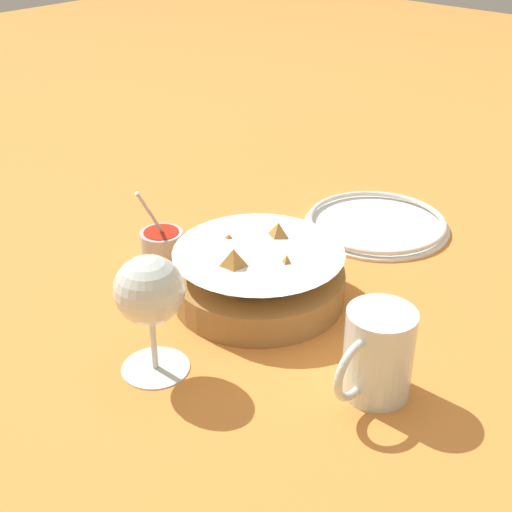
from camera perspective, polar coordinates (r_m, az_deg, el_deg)
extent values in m
plane|color=orange|center=(0.95, 1.78, -2.42)|extent=(4.00, 4.00, 0.00)
cylinder|color=olive|center=(0.92, 0.00, -2.21)|extent=(0.22, 0.22, 0.04)
cone|color=white|center=(0.91, 0.00, -1.37)|extent=(0.22, 0.22, 0.07)
cylinder|color=#3D842D|center=(0.92, 0.00, -2.10)|extent=(0.17, 0.17, 0.01)
pyramid|color=#B77A38|center=(0.87, -1.78, -1.34)|extent=(0.09, 0.09, 0.07)
pyramid|color=#B77A38|center=(0.88, 2.45, -1.40)|extent=(0.07, 0.06, 0.05)
pyramid|color=#B77A38|center=(0.93, 1.79, 1.00)|extent=(0.07, 0.08, 0.06)
pyramid|color=#B77A38|center=(0.93, -2.19, 0.46)|extent=(0.08, 0.09, 0.05)
cylinder|color=#B7B7BC|center=(1.02, -7.53, 0.92)|extent=(0.06, 0.06, 0.04)
cylinder|color=red|center=(1.02, -7.55, 1.26)|extent=(0.05, 0.05, 0.03)
cylinder|color=#B7B7BC|center=(1.00, -8.15, 2.89)|extent=(0.06, 0.01, 0.10)
cylinder|color=silver|center=(0.82, -8.02, -8.78)|extent=(0.08, 0.08, 0.00)
cylinder|color=silver|center=(0.80, -8.20, -6.78)|extent=(0.01, 0.01, 0.07)
sphere|color=silver|center=(0.76, -8.55, -2.72)|extent=(0.08, 0.08, 0.08)
sphere|color=#DBD17A|center=(0.76, -8.50, -3.33)|extent=(0.05, 0.05, 0.05)
cylinder|color=silver|center=(0.76, 9.77, -7.64)|extent=(0.07, 0.07, 0.10)
cylinder|color=#935119|center=(0.77, 9.69, -8.36)|extent=(0.06, 0.06, 0.07)
torus|color=silver|center=(0.73, 7.98, -9.01)|extent=(0.07, 0.01, 0.07)
cylinder|color=white|center=(1.12, 9.50, 2.53)|extent=(0.22, 0.22, 0.01)
torus|color=white|center=(1.12, 9.53, 2.83)|extent=(0.21, 0.21, 0.01)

